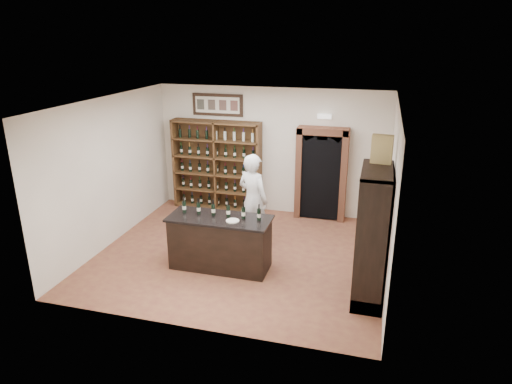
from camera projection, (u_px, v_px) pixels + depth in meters
The scene contains 20 objects.
floor at pixel (240, 254), 9.08m from camera, with size 5.50×5.50×0.00m, color brown.
ceiling at pixel (239, 102), 8.09m from camera, with size 5.50×5.50×0.00m, color white.
wall_back at pixel (271, 151), 10.86m from camera, with size 5.50×0.04×3.00m, color silver.
wall_left at pixel (111, 171), 9.27m from camera, with size 0.04×5.00×3.00m, color silver.
wall_right at pixel (391, 195), 7.90m from camera, with size 0.04×5.00×3.00m, color silver.
wine_shelf at pixel (217, 165), 11.16m from camera, with size 2.20×0.38×2.20m.
framed_picture at pixel (218, 105), 10.81m from camera, with size 1.25×0.04×0.52m, color black.
arched_doorway at pixel (321, 172), 10.51m from camera, with size 1.17×0.35×2.17m.
emergency_light at pixel (325, 116), 10.18m from camera, with size 0.30×0.10×0.10m, color white.
tasting_counter at pixel (220, 243), 8.42m from camera, with size 1.88×0.78×1.00m.
counter_bottle_0 at pixel (184, 207), 8.46m from camera, with size 0.07×0.07×0.30m.
counter_bottle_1 at pixel (199, 208), 8.39m from camera, with size 0.07×0.07×0.30m.
counter_bottle_2 at pixel (213, 210), 8.32m from camera, with size 0.07×0.07×0.30m.
counter_bottle_3 at pixel (228, 211), 8.25m from camera, with size 0.07×0.07×0.30m.
counter_bottle_4 at pixel (243, 213), 8.18m from camera, with size 0.07×0.07×0.30m.
counter_bottle_5 at pixel (259, 214), 8.10m from camera, with size 0.07×0.07×0.30m.
side_cabinet at pixel (372, 255), 7.38m from camera, with size 0.48×1.20×2.20m.
shopkeeper at pixel (253, 200), 9.23m from camera, with size 0.70×0.46×1.92m, color silver.
plate at pixel (233, 221), 8.08m from camera, with size 0.24×0.24×0.02m, color beige.
wine_crate at pixel (382, 149), 7.16m from camera, with size 0.32×0.13×0.46m, color #A28D55.
Camera 1 is at (2.46, -7.79, 4.15)m, focal length 32.00 mm.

